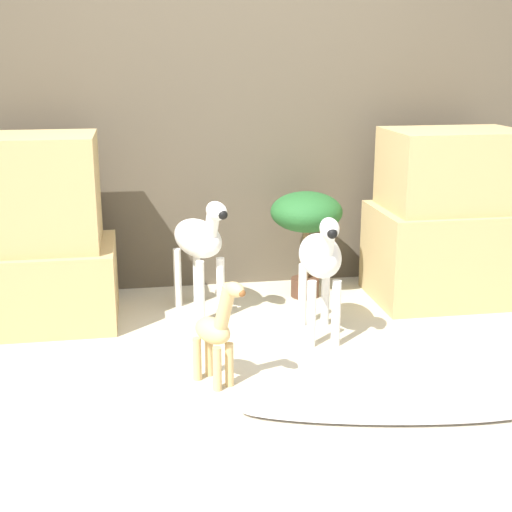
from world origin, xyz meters
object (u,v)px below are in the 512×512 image
zebra_right (321,259)px  potted_palm_front (306,218)px  zebra_left (200,241)px  surfboard (383,411)px  giraffe_figurine (216,331)px

zebra_right → potted_palm_front: size_ratio=1.06×
zebra_left → surfboard: (0.61, -1.32, -0.40)m
zebra_left → surfboard: bearing=-65.1°
surfboard → zebra_left: bearing=114.9°
zebra_left → giraffe_figurine: size_ratio=1.33×
zebra_right → zebra_left: same height
zebra_right → giraffe_figurine: (-0.59, -0.46, -0.17)m
giraffe_figurine → potted_palm_front: size_ratio=0.80×
zebra_right → surfboard: zebra_right is taller
zebra_left → giraffe_figurine: (-0.02, -0.92, -0.17)m
zebra_right → zebra_left: size_ratio=1.00×
zebra_right → giraffe_figurine: bearing=-141.6°
zebra_right → surfboard: size_ratio=0.57×
zebra_left → surfboard: zebra_left is taller
giraffe_figurine → zebra_right: bearing=38.4°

